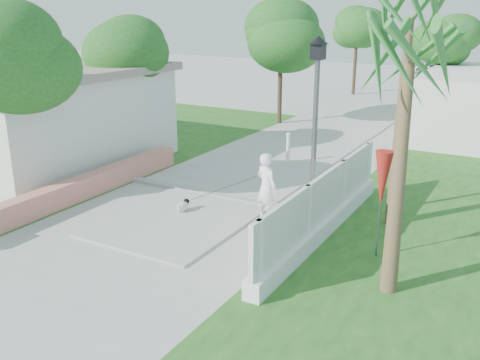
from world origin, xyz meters
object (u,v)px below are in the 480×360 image
Objects in this scene: bollard at (288,147)px; patio_umbrella at (382,181)px; dog at (183,206)px; street_lamp at (315,126)px; skateboarder at (240,188)px; parked_car at (438,73)px.

patio_umbrella reaches higher than bollard.
street_lamp is at bearing 13.19° from dog.
bollard is (-2.70, 4.50, -1.84)m from street_lamp.
skateboarder reaches higher than parked_car.
patio_umbrella is 3.69m from skateboarder.
skateboarder is 1.62m from dog.
skateboarder is at bearing -160.26° from street_lamp.
dog is at bearing -94.33° from bollard.
parked_car is (1.10, 28.29, 0.61)m from dog.
bollard is 0.47× the size of patio_umbrella.
bollard reaches higher than dog.
patio_umbrella is at bearing -27.76° from street_lamp.
bollard is 5.20m from skateboarder.
street_lamp is 0.94× the size of parked_car.
patio_umbrella is at bearing -165.39° from skateboarder.
skateboarder reaches higher than bollard.
dog is (-3.11, -0.96, -2.23)m from street_lamp.
patio_umbrella is (4.60, -5.50, 1.10)m from bollard.
patio_umbrella is 0.49× the size of parked_car.
street_lamp is 27.46m from parked_car.
street_lamp is at bearing 152.24° from patio_umbrella.
dog is at bearing -162.92° from street_lamp.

